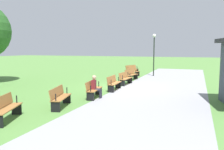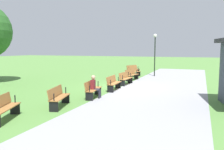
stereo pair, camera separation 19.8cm
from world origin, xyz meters
The scene contains 12 objects.
ground_plane centered at (0.00, 0.00, 0.00)m, with size 120.00×120.00×0.00m, color #54843D.
path_paving centered at (0.00, 2.64, 0.00)m, with size 31.30×5.40×0.01m, color #939399.
bench_0 centered at (-8.28, -1.60, 0.47)m, with size 1.73×1.04×0.89m.
bench_1 centered at (-5.98, -0.85, 0.47)m, with size 1.74×0.89×0.89m.
bench_2 centered at (-3.62, -0.35, 0.47)m, with size 1.73×0.73×0.89m.
bench_3 centered at (-1.21, -0.10, 0.47)m, with size 1.70×0.56×0.89m.
bench_4 centered at (1.21, -0.10, 0.47)m, with size 1.70×0.56×0.89m.
bench_5 centered at (3.62, -0.35, 0.47)m, with size 1.73×0.73×0.89m.
bench_6 centered at (5.98, -0.85, 0.47)m, with size 1.74×0.89×0.89m.
bench_7 centered at (8.28, -1.60, 0.47)m, with size 1.73×1.04×0.89m.
person_seated centered at (3.66, -0.20, 0.64)m, with size 0.38×0.56×1.20m.
lamp_post centered at (-7.11, 0.85, 2.74)m, with size 0.32×0.32×3.93m.
Camera 2 is at (14.37, 4.95, 2.56)m, focal length 36.91 mm.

